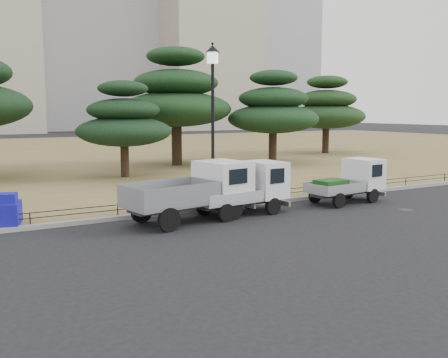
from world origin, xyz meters
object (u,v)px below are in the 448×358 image
truck_kei_front (246,188)px  truck_kei_rear (350,181)px  street_lamp (213,98)px  truck_large (196,189)px

truck_kei_front → truck_kei_rear: truck_kei_front is taller
street_lamp → truck_kei_rear: bearing=-16.1°
truck_large → truck_kei_front: bearing=-8.8°
truck_large → street_lamp: (1.56, 1.64, 3.26)m
truck_large → street_lamp: 3.97m
truck_kei_front → truck_large: bearing=175.9°
truck_large → truck_kei_front: (2.16, 0.07, -0.16)m
truck_kei_front → truck_kei_rear: (5.17, -0.10, -0.06)m
truck_large → street_lamp: size_ratio=0.79×
street_lamp → truck_kei_front: bearing=-68.9°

